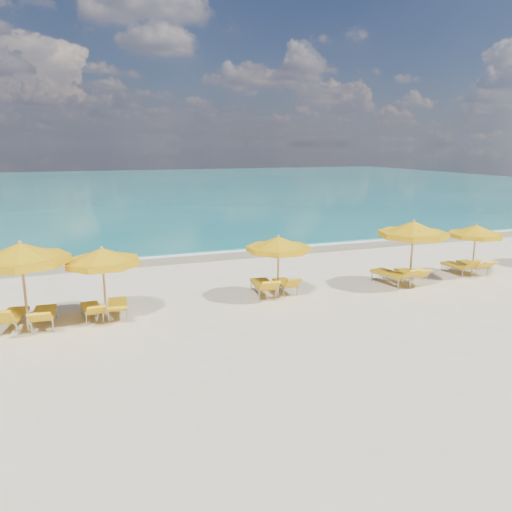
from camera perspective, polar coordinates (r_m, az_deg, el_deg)
name	(u,v)px	position (r m, az deg, el deg)	size (l,w,h in m)	color
ground_plane	(271,299)	(17.15, 1.73, -4.95)	(120.00, 120.00, 0.00)	beige
ocean	(126,188)	(63.67, -14.67, 7.58)	(120.00, 80.00, 0.30)	#126866
wet_sand_band	(214,255)	(23.95, -4.86, 0.10)	(120.00, 2.60, 0.01)	tan
foam_line	(209,252)	(24.70, -5.35, 0.48)	(120.00, 1.20, 0.03)	white
whitecap_near	(78,231)	(32.58, -19.68, 2.76)	(14.00, 0.36, 0.05)	white
whitecap_far	(253,208)	(41.95, -0.30, 5.56)	(18.00, 0.30, 0.05)	white
umbrella_2	(21,254)	(15.10, -25.29, 0.18)	(2.67, 2.67, 2.63)	tan
umbrella_3	(102,257)	(15.33, -17.16, -0.15)	(2.95, 2.95, 2.27)	tan
umbrella_4	(278,244)	(16.81, 2.57, 1.33)	(2.85, 2.85, 2.21)	tan
umbrella_5	(413,230)	(18.94, 17.54, 2.88)	(2.82, 2.82, 2.54)	tan
umbrella_6	(476,232)	(21.55, 23.83, 2.57)	(2.63, 2.63, 2.13)	tan
lounger_2_left	(12,321)	(16.03, -26.08, -6.70)	(0.92, 1.87, 0.89)	#A5A8AD
lounger_2_right	(44,319)	(15.86, -23.04, -6.62)	(0.71, 1.90, 0.79)	#A5A8AD
lounger_3_left	(92,313)	(15.99, -18.22, -6.18)	(0.72, 1.67, 0.70)	#A5A8AD
lounger_3_right	(118,309)	(16.02, -15.52, -5.91)	(0.73, 1.85, 0.67)	#A5A8AD
lounger_4_left	(263,289)	(17.45, 0.85, -3.81)	(0.88, 2.01, 0.85)	#A5A8AD
lounger_4_right	(285,287)	(17.92, 3.36, -3.52)	(0.61, 1.62, 0.75)	#A5A8AD
lounger_5_left	(392,279)	(19.46, 15.23, -2.50)	(1.05, 2.11, 0.89)	#A5A8AD
lounger_5_right	(410,277)	(19.96, 17.16, -2.33)	(0.81, 1.84, 0.77)	#A5A8AD
lounger_6_left	(457,269)	(21.91, 22.03, -1.41)	(0.65, 1.68, 0.81)	#A5A8AD
lounger_6_right	(473,268)	(22.32, 23.54, -1.28)	(0.73, 1.84, 0.76)	#A5A8AD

